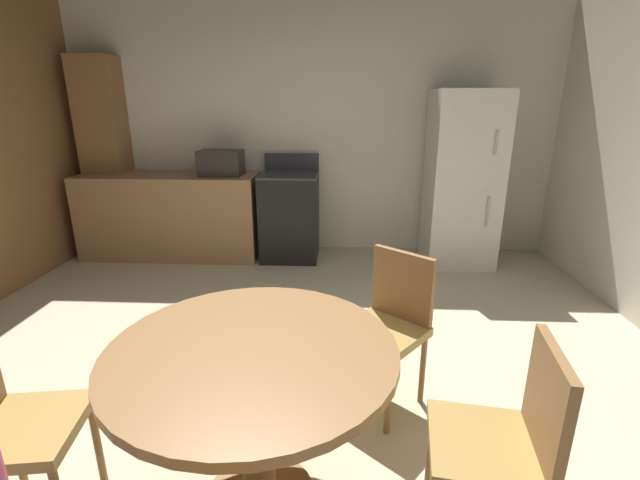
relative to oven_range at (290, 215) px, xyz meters
name	(u,v)px	position (x,y,z in m)	size (l,w,h in m)	color
ground_plane	(278,416)	(0.22, -2.58, -0.47)	(14.00, 14.00, 0.00)	beige
wall_back	(312,129)	(0.22, 0.40, 0.88)	(5.54, 0.12, 2.70)	silver
kitchen_counter	(172,216)	(-1.30, 0.00, -0.02)	(1.90, 0.60, 0.90)	#9E754C
pantry_column	(107,158)	(-2.03, 0.18, 0.58)	(0.44, 0.36, 2.10)	olive
oven_range	(290,215)	(0.00, 0.00, 0.00)	(0.60, 0.60, 1.10)	black
refrigerator	(462,180)	(1.78, -0.05, 0.41)	(0.68, 0.68, 1.76)	silver
microwave	(221,163)	(-0.71, 0.00, 0.56)	(0.44, 0.32, 0.26)	#2D2B28
dining_table	(254,383)	(0.22, -3.11, 0.13)	(1.12, 1.12, 0.76)	olive
chair_northeast	(389,320)	(0.83, -2.38, 0.03)	(0.56, 0.56, 0.87)	olive
chair_east	(506,438)	(1.16, -3.25, 0.03)	(0.45, 0.45, 0.87)	olive
chair_west	(3,420)	(-0.72, -3.25, 0.03)	(0.45, 0.45, 0.87)	olive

